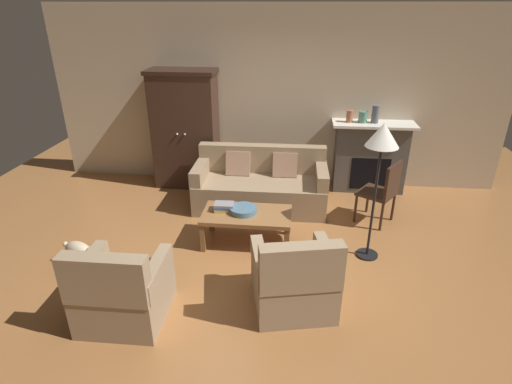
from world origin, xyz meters
TOP-DOWN VIEW (x-y plane):
  - ground_plane at (0.00, 0.00)m, footprint 9.60×9.60m
  - back_wall at (0.00, 2.55)m, footprint 7.20×0.10m
  - fireplace at (1.55, 2.30)m, footprint 1.26×0.48m
  - armoire at (-1.40, 2.22)m, footprint 1.06×0.57m
  - couch at (-0.12, 1.53)m, footprint 1.93×0.88m
  - coffee_table at (-0.19, 0.46)m, footprint 1.10×0.60m
  - fruit_bowl at (-0.23, 0.48)m, footprint 0.34×0.34m
  - book_stack at (-0.48, 0.50)m, footprint 0.26×0.20m
  - mantel_vase_terracotta at (1.17, 2.28)m, footprint 0.10×0.10m
  - mantel_vase_jade at (1.37, 2.28)m, footprint 0.13×0.13m
  - mantel_vase_slate at (1.55, 2.28)m, footprint 0.11×0.11m
  - armchair_near_left at (-1.18, -1.04)m, footprint 0.79×0.78m
  - armchair_near_right at (0.43, -0.70)m, footprint 0.91×0.92m
  - side_chair_wooden at (1.57, 1.16)m, footprint 0.61×0.61m
  - floor_lamp at (1.30, 0.32)m, footprint 0.36×0.36m
  - dog at (-1.96, -0.35)m, footprint 0.53×0.35m

SIDE VIEW (x-z plane):
  - ground_plane at x=0.00m, z-range 0.00..0.00m
  - dog at x=-1.96m, z-range 0.05..0.44m
  - armchair_near_left at x=-1.18m, z-range -0.12..0.76m
  - armchair_near_right at x=0.43m, z-range -0.12..0.76m
  - couch at x=-0.12m, z-range -0.11..0.75m
  - coffee_table at x=-0.19m, z-range 0.16..0.58m
  - fruit_bowl at x=-0.23m, z-range 0.42..0.49m
  - book_stack at x=-0.48m, z-range 0.42..0.52m
  - side_chair_wooden at x=1.57m, z-range 0.06..0.96m
  - fireplace at x=1.55m, z-range 0.01..1.13m
  - armoire at x=-1.40m, z-range 0.00..1.88m
  - mantel_vase_jade at x=1.37m, z-range 1.12..1.29m
  - mantel_vase_terracotta at x=1.17m, z-range 1.12..1.30m
  - mantel_vase_slate at x=1.55m, z-range 1.12..1.39m
  - back_wall at x=0.00m, z-range 0.00..2.80m
  - floor_lamp at x=1.30m, z-range 0.60..2.24m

